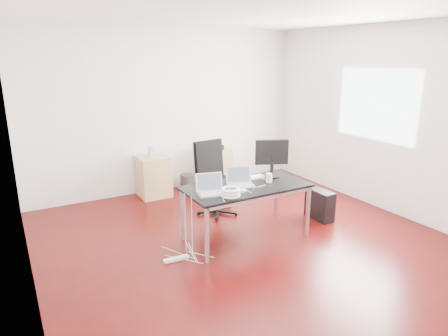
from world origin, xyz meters
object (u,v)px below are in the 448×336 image
filing_cabinet_left (154,176)px  pc_tower (320,205)px  office_chair (214,174)px  desk (246,189)px  filing_cabinet_right (214,167)px

filing_cabinet_left → pc_tower: bearing=-50.4°
office_chair → filing_cabinet_left: size_ratio=1.54×
office_chair → filing_cabinet_left: (-0.56, 1.15, -0.26)m
desk → office_chair: size_ratio=1.48×
filing_cabinet_right → pc_tower: bearing=-74.2°
desk → office_chair: office_chair is taller
pc_tower → desk: bearing=-179.3°
filing_cabinet_left → filing_cabinet_right: same height
desk → pc_tower: bearing=0.5°
desk → filing_cabinet_right: desk is taller
filing_cabinet_right → pc_tower: (0.61, -2.16, -0.13)m
desk → filing_cabinet_right: (0.69, 2.17, -0.33)m
pc_tower → filing_cabinet_right: bearing=106.0°
filing_cabinet_right → desk: bearing=-107.6°
office_chair → pc_tower: 1.63m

